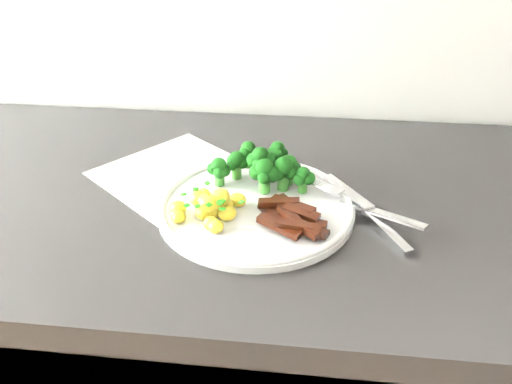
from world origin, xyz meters
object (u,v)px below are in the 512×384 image
Objects in this scene: broccoli at (264,165)px; fork at (364,205)px; recipe_paper at (194,184)px; plate at (256,206)px; potatoes at (212,206)px; beef_strips at (291,217)px; knife at (374,219)px.

broccoli is 0.98× the size of fork.
plate is at bearing -31.00° from recipe_paper.
fork is (0.20, 0.04, -0.01)m from potatoes.
beef_strips is (0.15, -0.10, 0.02)m from recipe_paper.
potatoes reaches higher than plate.
broccoli is at bearing -1.83° from recipe_paper.
recipe_paper is 3.30× the size of beef_strips.
broccoli is at bearing 154.78° from knife.
potatoes reaches higher than fork.
potatoes is at bearing -64.64° from recipe_paper.
recipe_paper is 0.12m from plate.
plate is 0.07m from broccoli.
broccoli is 0.15m from fork.
potatoes is 0.22m from knife.
recipe_paper is at bearing 163.73° from knife.
beef_strips is 0.11m from knife.
plate is 1.70× the size of fork.
beef_strips is at bearing -1.95° from potatoes.
fork is at bearing 10.24° from potatoes.
potatoes is at bearing 178.05° from beef_strips.
broccoli is (0.01, 0.06, 0.03)m from plate.
recipe_paper is 0.11m from broccoli.
beef_strips is (0.11, -0.00, -0.01)m from potatoes.
recipe_paper is 2.02× the size of knife.
fork is (0.15, 0.00, 0.01)m from plate.
fork is at bearing 22.53° from beef_strips.
broccoli reaches higher than plate.
recipe_paper is 3.54× the size of potatoes.
recipe_paper is 2.31× the size of broccoli.
plate is 0.06m from beef_strips.
fork reaches higher than recipe_paper.
recipe_paper is 0.25m from fork.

